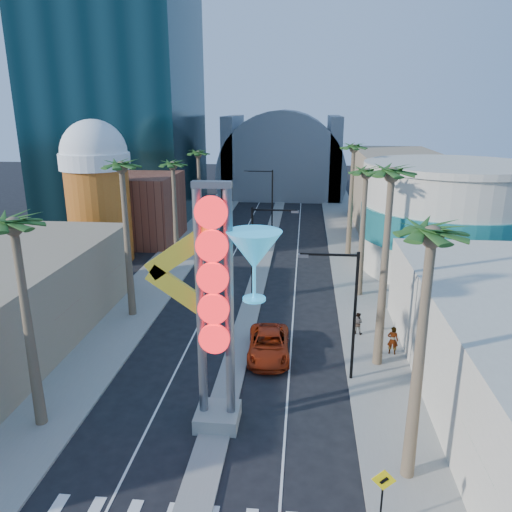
{
  "coord_description": "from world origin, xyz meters",
  "views": [
    {
      "loc": [
        4.16,
        -18.86,
        15.79
      ],
      "look_at": [
        0.5,
        18.03,
        4.54
      ],
      "focal_mm": 35.0,
      "sensor_mm": 36.0,
      "label": 1
    }
  ],
  "objects": [
    {
      "name": "turquoise_building",
      "position": [
        18.0,
        30.0,
        5.25
      ],
      "size": [
        16.6,
        16.6,
        10.6
      ],
      "color": "beige",
      "rests_on": "ground"
    },
    {
      "name": "palm_5",
      "position": [
        9.0,
        10.0,
        11.27
      ],
      "size": [
        2.4,
        2.4,
        13.2
      ],
      "color": "brown",
      "rests_on": "ground"
    },
    {
      "name": "sidewalk_east",
      "position": [
        9.5,
        35.0,
        0.07
      ],
      "size": [
        5.0,
        100.0,
        0.15
      ],
      "primitive_type": "cube",
      "color": "gray",
      "rests_on": "ground"
    },
    {
      "name": "hotel_tower",
      "position": [
        -22.0,
        52.0,
        25.0
      ],
      "size": [
        20.0,
        20.0,
        50.0
      ],
      "primitive_type": "cube",
      "color": "black",
      "rests_on": "ground"
    },
    {
      "name": "sidewalk_west",
      "position": [
        -9.5,
        35.0,
        0.07
      ],
      "size": [
        5.0,
        100.0,
        0.15
      ],
      "primitive_type": "cube",
      "color": "gray",
      "rests_on": "ground"
    },
    {
      "name": "palm_1",
      "position": [
        -9.0,
        16.0,
        10.82
      ],
      "size": [
        2.4,
        2.4,
        12.7
      ],
      "color": "brown",
      "rests_on": "ground"
    },
    {
      "name": "palm_4",
      "position": [
        9.0,
        0.0,
        10.38
      ],
      "size": [
        2.4,
        2.4,
        12.2
      ],
      "color": "brown",
      "rests_on": "ground"
    },
    {
      "name": "streetlight_2",
      "position": [
        6.72,
        8.0,
        4.83
      ],
      "size": [
        3.45,
        0.25,
        8.0
      ],
      "color": "black",
      "rests_on": "ground"
    },
    {
      "name": "pedestrian_b",
      "position": [
        8.13,
        14.17,
        0.95
      ],
      "size": [
        0.92,
        0.81,
        1.59
      ],
      "primitive_type": "imported",
      "rotation": [
        0.0,
        0.0,
        2.82
      ],
      "color": "gray",
      "rests_on": "sidewalk_east"
    },
    {
      "name": "red_pickup",
      "position": [
        2.08,
        10.5,
        0.8
      ],
      "size": [
        2.97,
        5.9,
        1.6
      ],
      "primitive_type": "imported",
      "rotation": [
        0.0,
        0.0,
        0.06
      ],
      "color": "#99260B",
      "rests_on": "ground"
    },
    {
      "name": "streetlight_1",
      "position": [
        -0.55,
        44.0,
        4.88
      ],
      "size": [
        3.79,
        0.25,
        8.0
      ],
      "color": "black",
      "rests_on": "ground"
    },
    {
      "name": "neon_sign",
      "position": [
        0.82,
        2.96,
        7.31
      ],
      "size": [
        6.53,
        2.6,
        12.55
      ],
      "color": "gray",
      "rests_on": "ground"
    },
    {
      "name": "median",
      "position": [
        0.0,
        38.0,
        0.07
      ],
      "size": [
        1.6,
        84.0,
        0.15
      ],
      "primitive_type": "cube",
      "color": "gray",
      "rests_on": "ground"
    },
    {
      "name": "palm_6",
      "position": [
        9.0,
        22.0,
        9.93
      ],
      "size": [
        2.4,
        2.4,
        11.7
      ],
      "color": "brown",
      "rests_on": "ground"
    },
    {
      "name": "filler_east",
      "position": [
        16.0,
        48.0,
        5.0
      ],
      "size": [
        10.0,
        20.0,
        10.0
      ],
      "primitive_type": "cube",
      "color": "#978461",
      "rests_on": "ground"
    },
    {
      "name": "palm_3",
      "position": [
        -9.0,
        42.0,
        9.48
      ],
      "size": [
        2.4,
        2.4,
        11.2
      ],
      "color": "brown",
      "rests_on": "ground"
    },
    {
      "name": "palm_2",
      "position": [
        -9.0,
        30.0,
        9.48
      ],
      "size": [
        2.4,
        2.4,
        11.2
      ],
      "color": "brown",
      "rests_on": "ground"
    },
    {
      "name": "brick_filler_west",
      "position": [
        -16.0,
        38.0,
        4.0
      ],
      "size": [
        10.0,
        10.0,
        8.0
      ],
      "primitive_type": "cube",
      "color": "brown",
      "rests_on": "ground"
    },
    {
      "name": "ped_sign",
      "position": [
        7.4,
        -3.03,
        1.89
      ],
      "size": [
        0.92,
        0.12,
        2.66
      ],
      "color": "black",
      "rests_on": "sidewalk_east"
    },
    {
      "name": "beer_mug",
      "position": [
        -17.0,
        30.0,
        7.84
      ],
      "size": [
        7.0,
        7.0,
        14.5
      ],
      "color": "#B94A18",
      "rests_on": "ground"
    },
    {
      "name": "streetlight_0",
      "position": [
        0.55,
        20.0,
        4.88
      ],
      "size": [
        3.79,
        0.25,
        8.0
      ],
      "color": "black",
      "rests_on": "ground"
    },
    {
      "name": "canopy",
      "position": [
        0.0,
        72.0,
        4.31
      ],
      "size": [
        22.0,
        16.0,
        22.0
      ],
      "color": "slate",
      "rests_on": "ground"
    },
    {
      "name": "pedestrian_a",
      "position": [
        10.12,
        11.33,
        1.11
      ],
      "size": [
        0.78,
        0.59,
        1.92
      ],
      "primitive_type": "imported",
      "rotation": [
        0.0,
        0.0,
        2.94
      ],
      "color": "gray",
      "rests_on": "sidewalk_east"
    },
    {
      "name": "palm_0",
      "position": [
        -9.0,
        2.0,
        9.93
      ],
      "size": [
        2.4,
        2.4,
        11.7
      ],
      "color": "brown",
      "rests_on": "ground"
    },
    {
      "name": "ground",
      "position": [
        0.0,
        0.0,
        0.0
      ],
      "size": [
        240.0,
        240.0,
        0.0
      ],
      "primitive_type": "plane",
      "color": "black",
      "rests_on": "ground"
    },
    {
      "name": "palm_7",
      "position": [
        9.0,
        34.0,
        10.82
      ],
      "size": [
        2.4,
        2.4,
        12.7
      ],
      "color": "brown",
      "rests_on": "ground"
    }
  ]
}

